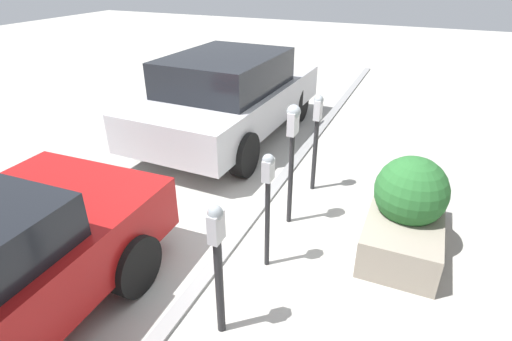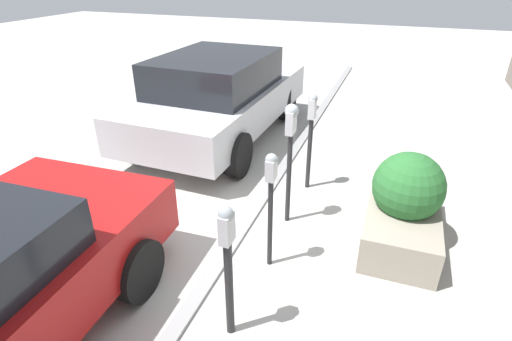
{
  "view_description": "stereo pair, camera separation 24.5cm",
  "coord_description": "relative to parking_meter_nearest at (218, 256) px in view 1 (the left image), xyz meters",
  "views": [
    {
      "loc": [
        -3.72,
        -1.75,
        3.06
      ],
      "look_at": [
        0.0,
        -0.13,
        0.94
      ],
      "focal_mm": 28.0,
      "sensor_mm": 36.0,
      "label": 1
    },
    {
      "loc": [
        -3.81,
        -1.52,
        3.06
      ],
      "look_at": [
        0.0,
        -0.13,
        0.94
      ],
      "focal_mm": 28.0,
      "sensor_mm": 36.0,
      "label": 2
    }
  ],
  "objects": [
    {
      "name": "ground_plane",
      "position": [
        1.43,
        0.4,
        -0.87
      ],
      "size": [
        40.0,
        40.0,
        0.0
      ],
      "primitive_type": "plane",
      "color": "#ADAAA3"
    },
    {
      "name": "parking_meter_fourth",
      "position": [
        2.88,
        -0.04,
        0.11
      ],
      "size": [
        0.16,
        0.13,
        1.46
      ],
      "color": "#232326",
      "rests_on": "ground_plane"
    },
    {
      "name": "parking_meter_middle",
      "position": [
        1.92,
        0.01,
        0.3
      ],
      "size": [
        0.2,
        0.17,
        1.61
      ],
      "color": "#232326",
      "rests_on": "ground_plane"
    },
    {
      "name": "planter_box",
      "position": [
        2.02,
        -1.41,
        -0.41
      ],
      "size": [
        1.66,
        0.83,
        1.15
      ],
      "color": "gray",
      "rests_on": "ground_plane"
    },
    {
      "name": "parking_meter_second",
      "position": [
        1.01,
        -0.04,
        0.1
      ],
      "size": [
        0.15,
        0.13,
        1.39
      ],
      "color": "#232326",
      "rests_on": "ground_plane"
    },
    {
      "name": "parked_car_middle",
      "position": [
        4.2,
        2.01,
        -0.03
      ],
      "size": [
        4.52,
        2.13,
        1.61
      ],
      "rotation": [
        0.0,
        0.0,
        -0.03
      ],
      "color": "#B7B7BC",
      "rests_on": "ground_plane"
    },
    {
      "name": "curb_strip",
      "position": [
        1.43,
        0.48,
        -0.85
      ],
      "size": [
        19.0,
        0.16,
        0.04
      ],
      "color": "gray",
      "rests_on": "ground_plane"
    },
    {
      "name": "parking_meter_nearest",
      "position": [
        0.0,
        0.0,
        0.0
      ],
      "size": [
        0.16,
        0.13,
        1.37
      ],
      "color": "#232326",
      "rests_on": "ground_plane"
    }
  ]
}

